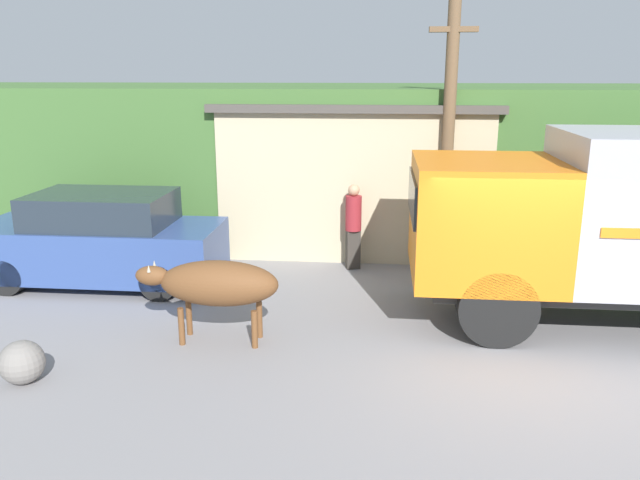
{
  "coord_description": "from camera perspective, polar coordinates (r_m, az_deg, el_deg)",
  "views": [
    {
      "loc": [
        -1.93,
        -8.4,
        3.9
      ],
      "look_at": [
        -2.83,
        0.66,
        1.42
      ],
      "focal_mm": 35.0,
      "sensor_mm": 36.0,
      "label": 1
    }
  ],
  "objects": [
    {
      "name": "ground_plane",
      "position": [
        9.46,
        17.17,
        -9.87
      ],
      "size": [
        60.0,
        60.0,
        0.0
      ],
      "primitive_type": "plane",
      "color": "gray"
    },
    {
      "name": "hillside_embankment",
      "position": [
        16.24,
        12.57,
        7.33
      ],
      "size": [
        32.0,
        6.79,
        3.55
      ],
      "color": "#426B33",
      "rests_on": "ground_plane"
    },
    {
      "name": "building_backdrop",
      "position": [
        13.91,
        3.23,
        5.83
      ],
      "size": [
        5.93,
        2.7,
        3.26
      ],
      "color": "#C6B793",
      "rests_on": "ground_plane"
    },
    {
      "name": "brown_cow",
      "position": [
        9.24,
        -9.51,
        -3.96
      ],
      "size": [
        2.13,
        0.68,
        1.25
      ],
      "rotation": [
        0.0,
        0.0,
        -0.03
      ],
      "color": "brown",
      "rests_on": "ground_plane"
    },
    {
      "name": "parked_suv",
      "position": [
        12.35,
        -19.49,
        -0.06
      ],
      "size": [
        4.53,
        1.79,
        1.74
      ],
      "rotation": [
        0.0,
        0.0,
        0.06
      ],
      "color": "#334C8C",
      "rests_on": "ground_plane"
    },
    {
      "name": "pedestrian_on_hill",
      "position": [
        12.51,
        3.07,
        1.62
      ],
      "size": [
        0.41,
        0.41,
        1.74
      ],
      "rotation": [
        0.0,
        0.0,
        3.46
      ],
      "color": "#38332D",
      "rests_on": "ground_plane"
    },
    {
      "name": "utility_pole",
      "position": [
        12.5,
        11.64,
        9.61
      ],
      "size": [
        0.9,
        0.24,
        5.28
      ],
      "color": "brown",
      "rests_on": "ground_plane"
    },
    {
      "name": "roadside_rock",
      "position": [
        9.01,
        -25.6,
        -10.05
      ],
      "size": [
        0.57,
        0.57,
        0.57
      ],
      "color": "gray",
      "rests_on": "ground_plane"
    }
  ]
}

